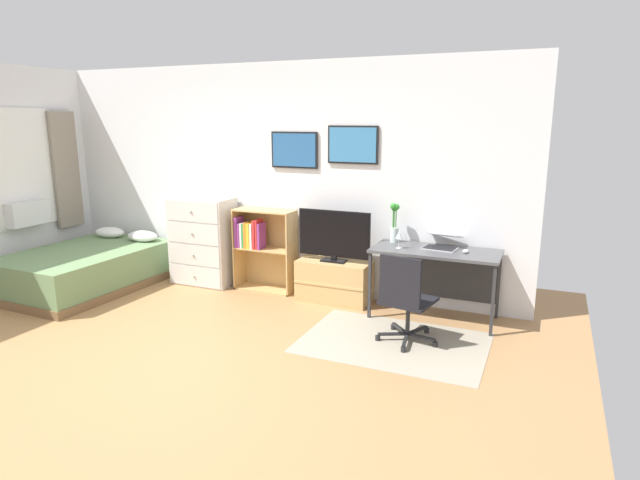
{
  "coord_description": "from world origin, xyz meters",
  "views": [
    {
      "loc": [
        3.11,
        -3.29,
        2.05
      ],
      "look_at": [
        1.03,
        1.5,
        0.87
      ],
      "focal_mm": 30.05,
      "sensor_mm": 36.0,
      "label": 1
    }
  ],
  "objects_px": {
    "bamboo_vase": "(394,223)",
    "office_chair": "(405,297)",
    "tv_stand": "(334,281)",
    "desk": "(437,261)",
    "bed": "(86,268)",
    "television": "(334,236)",
    "wine_glass": "(399,236)",
    "dresser": "(203,241)",
    "laptop": "(442,242)",
    "bookshelf": "(260,244)",
    "computer_mouse": "(466,251)"
  },
  "relations": [
    {
      "from": "bamboo_vase",
      "to": "office_chair",
      "type": "bearing_deg",
      "value": -68.22
    },
    {
      "from": "tv_stand",
      "to": "desk",
      "type": "bearing_deg",
      "value": -0.77
    },
    {
      "from": "bed",
      "to": "television",
      "type": "relative_size",
      "value": 2.3
    },
    {
      "from": "desk",
      "to": "office_chair",
      "type": "xyz_separation_m",
      "value": [
        -0.11,
        -0.85,
        -0.15
      ]
    },
    {
      "from": "bamboo_vase",
      "to": "wine_glass",
      "type": "bearing_deg",
      "value": -64.76
    },
    {
      "from": "dresser",
      "to": "office_chair",
      "type": "relative_size",
      "value": 1.28
    },
    {
      "from": "laptop",
      "to": "wine_glass",
      "type": "bearing_deg",
      "value": -145.23
    },
    {
      "from": "bed",
      "to": "dresser",
      "type": "xyz_separation_m",
      "value": [
        1.23,
        0.75,
        0.3
      ]
    },
    {
      "from": "bookshelf",
      "to": "office_chair",
      "type": "relative_size",
      "value": 1.16
    },
    {
      "from": "dresser",
      "to": "wine_glass",
      "type": "xyz_separation_m",
      "value": [
        2.57,
        -0.17,
        0.32
      ]
    },
    {
      "from": "bookshelf",
      "to": "tv_stand",
      "type": "bearing_deg",
      "value": -2.95
    },
    {
      "from": "bookshelf",
      "to": "computer_mouse",
      "type": "height_order",
      "value": "bookshelf"
    },
    {
      "from": "bamboo_vase",
      "to": "bed",
      "type": "bearing_deg",
      "value": -167.05
    },
    {
      "from": "tv_stand",
      "to": "office_chair",
      "type": "xyz_separation_m",
      "value": [
        1.05,
        -0.87,
        0.22
      ]
    },
    {
      "from": "bed",
      "to": "dresser",
      "type": "distance_m",
      "value": 1.47
    },
    {
      "from": "bookshelf",
      "to": "wine_glass",
      "type": "bearing_deg",
      "value": -7.58
    },
    {
      "from": "bookshelf",
      "to": "television",
      "type": "distance_m",
      "value": 1.02
    },
    {
      "from": "bookshelf",
      "to": "wine_glass",
      "type": "distance_m",
      "value": 1.83
    },
    {
      "from": "wine_glass",
      "to": "bed",
      "type": "bearing_deg",
      "value": -171.39
    },
    {
      "from": "dresser",
      "to": "bookshelf",
      "type": "bearing_deg",
      "value": 4.85
    },
    {
      "from": "tv_stand",
      "to": "computer_mouse",
      "type": "bearing_deg",
      "value": -3.78
    },
    {
      "from": "dresser",
      "to": "desk",
      "type": "height_order",
      "value": "dresser"
    },
    {
      "from": "dresser",
      "to": "computer_mouse",
      "type": "bearing_deg",
      "value": -1.44
    },
    {
      "from": "laptop",
      "to": "computer_mouse",
      "type": "relative_size",
      "value": 3.89
    },
    {
      "from": "bookshelf",
      "to": "television",
      "type": "xyz_separation_m",
      "value": [
        1.0,
        -0.07,
        0.2
      ]
    },
    {
      "from": "bed",
      "to": "tv_stand",
      "type": "relative_size",
      "value": 2.35
    },
    {
      "from": "tv_stand",
      "to": "desk",
      "type": "relative_size",
      "value": 0.64
    },
    {
      "from": "television",
      "to": "bamboo_vase",
      "type": "height_order",
      "value": "bamboo_vase"
    },
    {
      "from": "bookshelf",
      "to": "bamboo_vase",
      "type": "height_order",
      "value": "bamboo_vase"
    },
    {
      "from": "bookshelf",
      "to": "office_chair",
      "type": "height_order",
      "value": "bookshelf"
    },
    {
      "from": "television",
      "to": "desk",
      "type": "height_order",
      "value": "television"
    },
    {
      "from": "desk",
      "to": "bamboo_vase",
      "type": "bearing_deg",
      "value": 168.79
    },
    {
      "from": "dresser",
      "to": "television",
      "type": "relative_size",
      "value": 1.29
    },
    {
      "from": "laptop",
      "to": "wine_glass",
      "type": "xyz_separation_m",
      "value": [
        -0.4,
        -0.22,
        0.07
      ]
    },
    {
      "from": "bookshelf",
      "to": "television",
      "type": "height_order",
      "value": "television"
    },
    {
      "from": "computer_mouse",
      "to": "bamboo_vase",
      "type": "distance_m",
      "value": 0.84
    },
    {
      "from": "bed",
      "to": "bamboo_vase",
      "type": "distance_m",
      "value": 3.84
    },
    {
      "from": "office_chair",
      "to": "computer_mouse",
      "type": "distance_m",
      "value": 0.92
    },
    {
      "from": "tv_stand",
      "to": "television",
      "type": "xyz_separation_m",
      "value": [
        0.0,
        -0.02,
        0.53
      ]
    },
    {
      "from": "bed",
      "to": "tv_stand",
      "type": "height_order",
      "value": "bed"
    },
    {
      "from": "desk",
      "to": "laptop",
      "type": "height_order",
      "value": "laptop"
    },
    {
      "from": "bamboo_vase",
      "to": "bookshelf",
      "type": "bearing_deg",
      "value": -178.94
    },
    {
      "from": "office_chair",
      "to": "wine_glass",
      "type": "distance_m",
      "value": 0.84
    },
    {
      "from": "bookshelf",
      "to": "bamboo_vase",
      "type": "distance_m",
      "value": 1.71
    },
    {
      "from": "bed",
      "to": "tv_stand",
      "type": "distance_m",
      "value": 3.1
    },
    {
      "from": "computer_mouse",
      "to": "wine_glass",
      "type": "relative_size",
      "value": 0.58
    },
    {
      "from": "computer_mouse",
      "to": "wine_glass",
      "type": "height_order",
      "value": "wine_glass"
    },
    {
      "from": "office_chair",
      "to": "wine_glass",
      "type": "height_order",
      "value": "wine_glass"
    },
    {
      "from": "tv_stand",
      "to": "bamboo_vase",
      "type": "height_order",
      "value": "bamboo_vase"
    },
    {
      "from": "laptop",
      "to": "bamboo_vase",
      "type": "distance_m",
      "value": 0.56
    }
  ]
}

